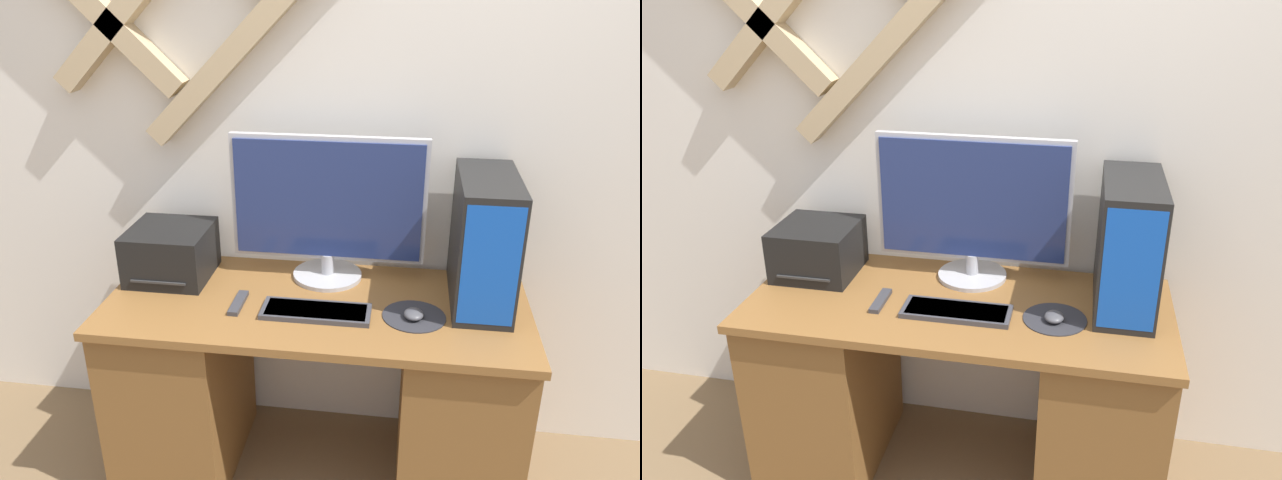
{
  "view_description": "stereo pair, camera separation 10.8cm",
  "coord_description": "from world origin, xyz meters",
  "views": [
    {
      "loc": [
        0.29,
        -1.58,
        1.83
      ],
      "look_at": [
        0.01,
        0.32,
        0.99
      ],
      "focal_mm": 35.0,
      "sensor_mm": 36.0,
      "label": 1
    },
    {
      "loc": [
        0.39,
        -1.56,
        1.83
      ],
      "look_at": [
        0.01,
        0.32,
        0.99
      ],
      "focal_mm": 35.0,
      "sensor_mm": 36.0,
      "label": 2
    }
  ],
  "objects": [
    {
      "name": "monitor",
      "position": [
        0.01,
        0.52,
        1.04
      ],
      "size": [
        0.71,
        0.26,
        0.54
      ],
      "color": "#B7B7BC",
      "rests_on": "desk"
    },
    {
      "name": "mouse",
      "position": [
        0.34,
        0.25,
        0.78
      ],
      "size": [
        0.07,
        0.08,
        0.03
      ],
      "color": "#4C4C51",
      "rests_on": "mousepad"
    },
    {
      "name": "desk",
      "position": [
        0.0,
        0.32,
        0.39
      ],
      "size": [
        1.48,
        0.64,
        0.76
      ],
      "color": "brown",
      "rests_on": "ground_plane"
    },
    {
      "name": "computer_tower",
      "position": [
        0.56,
        0.42,
        0.98
      ],
      "size": [
        0.2,
        0.43,
        0.45
      ],
      "color": "black",
      "rests_on": "desk"
    },
    {
      "name": "wall_back",
      "position": [
        -0.02,
        0.69,
        1.37
      ],
      "size": [
        6.4,
        0.13,
        2.71
      ],
      "color": "white",
      "rests_on": "ground_plane"
    },
    {
      "name": "mousepad",
      "position": [
        0.34,
        0.26,
        0.76
      ],
      "size": [
        0.21,
        0.21,
        0.0
      ],
      "color": "#2D2D33",
      "rests_on": "desk"
    },
    {
      "name": "keyboard",
      "position": [
        0.01,
        0.23,
        0.77
      ],
      "size": [
        0.37,
        0.14,
        0.02
      ],
      "color": "#3D3D42",
      "rests_on": "desk"
    },
    {
      "name": "remote_control",
      "position": [
        -0.26,
        0.26,
        0.77
      ],
      "size": [
        0.04,
        0.16,
        0.02
      ],
      "color": "#38383D",
      "rests_on": "desk"
    },
    {
      "name": "printer",
      "position": [
        -0.57,
        0.44,
        0.85
      ],
      "size": [
        0.29,
        0.29,
        0.19
      ],
      "color": "black",
      "rests_on": "desk"
    }
  ]
}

